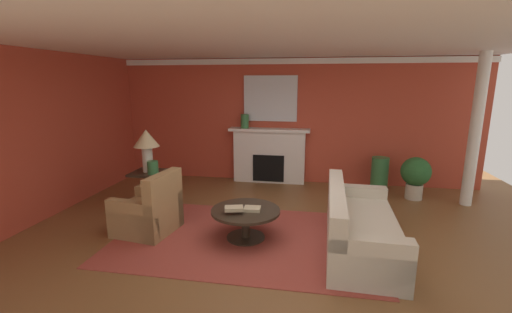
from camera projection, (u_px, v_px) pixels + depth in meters
ground_plane at (269, 241)px, 4.92m from camera, size 9.88×9.88×0.00m
wall_fireplace at (289, 121)px, 7.66m from camera, size 8.20×0.12×2.76m
wall_window at (39, 136)px, 5.56m from camera, size 0.12×6.81×2.76m
ceiling_panel at (274, 41)px, 4.60m from camera, size 8.20×6.81×0.06m
crown_moulding at (290, 61)px, 7.31m from camera, size 8.20×0.08×0.12m
area_rug at (246, 238)px, 4.99m from camera, size 3.76×2.36×0.01m
fireplace at (269, 157)px, 7.70m from camera, size 1.80×0.35×1.24m
mantel_mirror at (270, 99)px, 7.54m from camera, size 1.19×0.04×1.00m
sofa at (358, 229)px, 4.61m from camera, size 0.97×2.13×0.85m
armchair_near_window at (149, 213)px, 5.15m from camera, size 0.91×0.91×0.95m
coffee_table at (246, 217)px, 4.92m from camera, size 1.00×1.00×0.45m
side_table at (150, 188)px, 6.06m from camera, size 0.56×0.56×0.70m
table_lamp at (146, 142)px, 5.88m from camera, size 0.44×0.44×0.75m
vase_tall_corner at (379, 175)px, 7.06m from camera, size 0.35×0.35×0.73m
vase_mantel_left at (245, 121)px, 7.57m from camera, size 0.18×0.18×0.31m
vase_on_side_table at (153, 167)px, 5.83m from camera, size 0.19×0.19×0.22m
book_red_cover at (252, 209)px, 4.85m from camera, size 0.24×0.20×0.05m
book_art_folio at (234, 209)px, 4.74m from camera, size 0.29×0.22×0.05m
potted_plant at (416, 174)px, 6.59m from camera, size 0.56×0.56×0.83m
column_white at (475, 131)px, 6.08m from camera, size 0.20×0.20×2.76m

